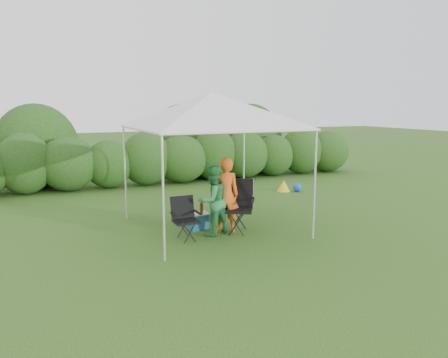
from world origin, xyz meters
name	(u,v)px	position (x,y,z in m)	size (l,w,h in m)	color
ground	(222,234)	(0.00, 0.00, 0.00)	(70.00, 70.00, 0.00)	#375F1E
hedge	(150,160)	(0.12, 6.00, 0.82)	(15.95, 1.53, 1.80)	#28511A
canopy	(212,111)	(0.00, 0.50, 2.46)	(3.10, 3.10, 2.83)	silver
chair_right	(238,202)	(0.40, 0.08, 0.60)	(0.83, 0.82, 1.07)	black
chair_left	(185,215)	(-0.79, 0.00, 0.47)	(0.52, 0.47, 0.83)	black
man	(225,195)	(0.12, 0.10, 0.77)	(0.56, 0.37, 1.54)	orange
woman	(213,201)	(-0.19, 0.03, 0.70)	(0.68, 0.53, 1.41)	#2C8745
cooler	(198,221)	(-0.32, 0.52, 0.18)	(0.44, 0.34, 0.35)	#1A557B
bottle	(201,207)	(-0.26, 0.48, 0.48)	(0.07, 0.07, 0.27)	#592D0C
lawn_toy	(287,186)	(3.59, 3.22, 0.16)	(0.67, 0.55, 0.33)	yellow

